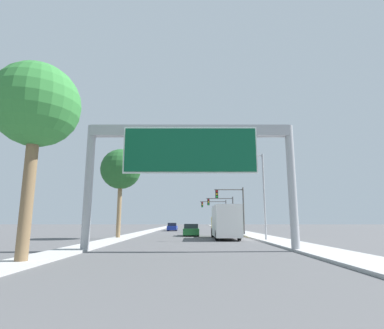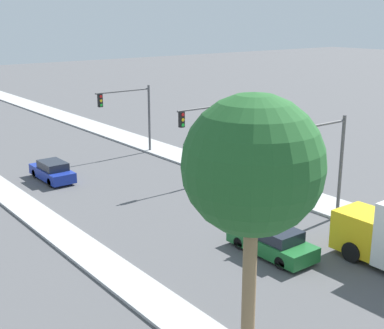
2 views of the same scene
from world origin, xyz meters
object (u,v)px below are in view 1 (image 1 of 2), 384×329
traffic_light_near_intersection (236,203)px  palm_tree_foreground (38,107)px  car_mid_center (193,230)px  traffic_light_far_intersection (219,209)px  truck_box_primary (226,222)px  street_lamp_right (262,188)px  sign_gantry (192,153)px  palm_tree_background (122,170)px  traffic_light_mid_block (225,208)px  car_near_center (174,227)px

traffic_light_near_intersection → palm_tree_foreground: palm_tree_foreground is taller
car_mid_center → traffic_light_far_intersection: (5.03, 21.22, 3.30)m
truck_box_primary → traffic_light_far_intersection: bearing=86.8°
traffic_light_far_intersection → street_lamp_right: size_ratio=0.72×
sign_gantry → traffic_light_far_intersection: size_ratio=2.31×
truck_box_primary → palm_tree_background: 12.32m
sign_gantry → traffic_light_mid_block: bearing=80.0°
street_lamp_right → truck_box_primary: bearing=132.0°
traffic_light_mid_block → traffic_light_far_intersection: (-0.26, 10.00, 0.12)m
palm_tree_foreground → car_near_center: bearing=85.0°
truck_box_primary → traffic_light_near_intersection: (2.06, 7.56, 2.39)m
truck_box_primary → traffic_light_mid_block: (1.79, 17.56, 2.17)m
traffic_light_near_intersection → traffic_light_mid_block: 10.01m
sign_gantry → car_near_center: 37.86m
car_near_center → car_mid_center: car_mid_center is taller
traffic_light_near_intersection → palm_tree_foreground: 28.71m
traffic_light_far_intersection → street_lamp_right: (1.48, -30.90, 0.84)m
palm_tree_foreground → street_lamp_right: size_ratio=1.14×
traffic_light_mid_block → street_lamp_right: street_lamp_right is taller
car_mid_center → traffic_light_mid_block: traffic_light_mid_block is taller
traffic_light_mid_block → sign_gantry: bearing=-100.0°
car_near_center → traffic_light_mid_block: (8.79, -7.19, 3.18)m
sign_gantry → car_near_center: sign_gantry is taller
truck_box_primary → traffic_light_near_intersection: traffic_light_near_intersection is taller
car_near_center → sign_gantry: bearing=-84.6°
street_lamp_right → car_near_center: bearing=109.6°
street_lamp_right → traffic_light_mid_block: bearing=93.3°
car_mid_center → truck_box_primary: size_ratio=0.53×
palm_tree_background → palm_tree_foreground: bearing=-89.0°
sign_gantry → palm_tree_background: palm_tree_background is taller
traffic_light_mid_block → traffic_light_far_intersection: size_ratio=0.98×
car_mid_center → traffic_light_mid_block: 12.81m
traffic_light_mid_block → truck_box_primary: bearing=-95.8°
palm_tree_background → traffic_light_near_intersection: bearing=29.2°
car_near_center → truck_box_primary: 25.74m
sign_gantry → car_near_center: (-3.50, 37.31, -5.42)m
traffic_light_near_intersection → street_lamp_right: size_ratio=0.75×
sign_gantry → truck_box_primary: 13.77m
sign_gantry → truck_box_primary: (3.50, 12.57, -4.41)m
sign_gantry → car_mid_center: sign_gantry is taller
traffic_light_near_intersection → car_mid_center: bearing=-167.6°
truck_box_primary → traffic_light_mid_block: traffic_light_mid_block is taller
car_mid_center → traffic_light_mid_block: (5.29, 11.22, 3.17)m
traffic_light_near_intersection → traffic_light_far_intersection: size_ratio=1.05×
traffic_light_near_intersection → sign_gantry: bearing=-105.4°
truck_box_primary → palm_tree_foreground: bearing=-120.8°
traffic_light_mid_block → traffic_light_far_intersection: bearing=91.5°
car_near_center → street_lamp_right: (10.01, -28.09, 4.14)m
traffic_light_mid_block → traffic_light_far_intersection: traffic_light_far_intersection is taller
palm_tree_foreground → palm_tree_background: size_ratio=0.98×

